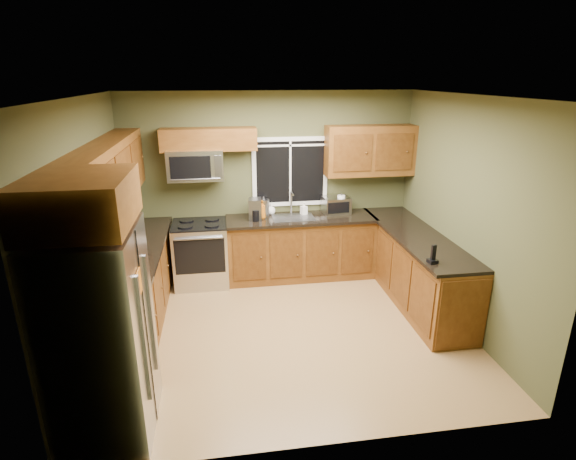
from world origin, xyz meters
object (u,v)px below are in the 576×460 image
object	(u,v)px
microwave	(196,165)
soap_bottle_b	(304,208)
cordless_phone	(433,258)
coffee_maker	(255,210)
paper_towel_roll	(341,204)
soap_bottle_a	(262,209)
soap_bottle_c	(271,209)
toaster_oven	(336,205)
kettle	(264,207)
refrigerator	(101,336)
range	(201,253)

from	to	relation	value
microwave	soap_bottle_b	xyz separation A→B (m)	(1.53, 0.01, -0.70)
microwave	cordless_phone	world-z (taller)	microwave
coffee_maker	paper_towel_roll	world-z (taller)	same
soap_bottle_a	soap_bottle_c	xyz separation A→B (m)	(0.15, 0.19, -0.05)
microwave	toaster_oven	size ratio (longest dim) A/B	1.82
kettle	soap_bottle_a	world-z (taller)	kettle
coffee_maker	soap_bottle_b	bearing A→B (deg)	10.43
refrigerator	cordless_phone	distance (m)	3.41
coffee_maker	kettle	bearing A→B (deg)	50.84
range	kettle	world-z (taller)	kettle
coffee_maker	soap_bottle_b	distance (m)	0.74
kettle	range	bearing A→B (deg)	-169.11
range	soap_bottle_c	world-z (taller)	soap_bottle_c
coffee_maker	toaster_oven	bearing A→B (deg)	6.38
soap_bottle_a	soap_bottle_c	bearing A→B (deg)	51.53
refrigerator	microwave	distance (m)	3.10
range	toaster_oven	xyz separation A→B (m)	(2.02, 0.15, 0.59)
toaster_oven	paper_towel_roll	size ratio (longest dim) A/B	1.38
soap_bottle_c	cordless_phone	distance (m)	2.60
refrigerator	cordless_phone	xyz separation A→B (m)	(3.29, 0.91, 0.10)
toaster_oven	coffee_maker	bearing A→B (deg)	-173.62
soap_bottle_b	soap_bottle_c	size ratio (longest dim) A/B	1.14
coffee_maker	microwave	bearing A→B (deg)	171.07
coffee_maker	kettle	xyz separation A→B (m)	(0.14, 0.17, -0.00)
microwave	soap_bottle_c	bearing A→B (deg)	5.13
refrigerator	soap_bottle_b	distance (m)	3.67
range	paper_towel_roll	size ratio (longest dim) A/B	3.10
soap_bottle_b	soap_bottle_c	bearing A→B (deg)	169.91
cordless_phone	microwave	bearing A→B (deg)	142.53
microwave	soap_bottle_b	world-z (taller)	microwave
refrigerator	range	world-z (taller)	refrigerator
microwave	refrigerator	bearing A→B (deg)	-103.34
range	soap_bottle_a	distance (m)	1.09
microwave	paper_towel_roll	bearing A→B (deg)	-0.04
paper_towel_roll	soap_bottle_b	distance (m)	0.56
refrigerator	kettle	size ratio (longest dim) A/B	6.05
soap_bottle_a	cordless_phone	xyz separation A→B (m)	(1.70, -1.90, -0.07)
soap_bottle_a	microwave	bearing A→B (deg)	174.01
coffee_maker	soap_bottle_c	size ratio (longest dim) A/B	1.85
toaster_oven	paper_towel_roll	distance (m)	0.07
coffee_maker	kettle	world-z (taller)	coffee_maker
paper_towel_roll	microwave	bearing A→B (deg)	179.96
toaster_oven	cordless_phone	xyz separation A→B (m)	(0.58, -2.00, -0.06)
refrigerator	soap_bottle_c	xyz separation A→B (m)	(1.74, 3.00, 0.12)
coffee_maker	paper_towel_roll	distance (m)	1.30
refrigerator	coffee_maker	world-z (taller)	refrigerator
soap_bottle_c	paper_towel_roll	bearing A→B (deg)	-5.24
refrigerator	soap_bottle_a	size ratio (longest dim) A/B	6.73
range	soap_bottle_c	distance (m)	1.21
toaster_oven	soap_bottle_a	xyz separation A→B (m)	(-1.12, -0.11, 0.01)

